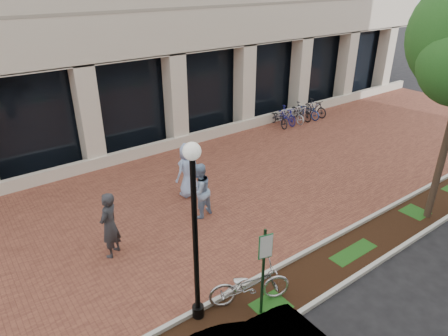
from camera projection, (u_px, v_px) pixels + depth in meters
ground at (199, 198)px, 14.36m from camera, size 120.00×120.00×0.00m
brick_plaza at (199, 198)px, 14.36m from camera, size 40.00×9.00×0.01m
planting_strip at (308, 278)px, 10.56m from camera, size 40.00×1.50×0.01m
curb_plaza_side at (288, 262)px, 11.08m from camera, size 40.00×0.12×0.12m
curb_street_side at (330, 293)px, 9.99m from camera, size 40.00×0.12×0.12m
parking_sign at (264, 262)px, 8.80m from camera, size 0.34×0.07×2.40m
lamppost at (195, 228)px, 8.32m from camera, size 0.36×0.36×4.42m
locked_bicycle at (250, 285)px, 9.60m from camera, size 2.15×1.46×1.07m
pedestrian_left at (109, 225)px, 11.05m from camera, size 0.86×0.82×1.99m
pedestrian_mid at (199, 191)px, 12.90m from camera, size 1.06×0.91×1.89m
pedestrian_right at (188, 170)px, 14.13m from camera, size 1.09×0.83×2.01m
bollard at (304, 115)px, 21.40m from camera, size 0.12×0.12×0.90m
bike_rack_cluster at (297, 113)px, 21.65m from camera, size 3.48×1.76×0.98m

